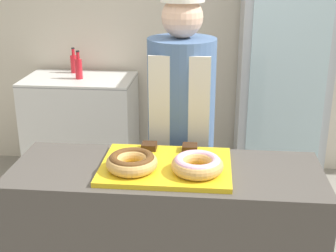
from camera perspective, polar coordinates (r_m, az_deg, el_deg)
name	(u,v)px	position (r m, az deg, el deg)	size (l,w,h in m)	color
wall_back	(190,20)	(4.18, 2.74, 12.73)	(8.00, 0.06, 2.70)	beige
display_counter	(166,251)	(2.47, -0.23, -15.00)	(1.49, 0.54, 0.93)	#4C4742
serving_tray	(166,166)	(2.23, -0.25, -4.94)	(0.61, 0.46, 0.02)	yellow
donut_chocolate_glaze	(132,161)	(2.16, -4.43, -4.33)	(0.24, 0.24, 0.07)	tan
donut_light_glaze	(197,164)	(2.13, 3.59, -4.65)	(0.24, 0.24, 0.07)	tan
brownie_back_left	(149,146)	(2.39, -2.31, -2.47)	(0.07, 0.07, 0.03)	#382111
brownie_back_right	(190,148)	(2.37, 2.67, -2.66)	(0.07, 0.07, 0.03)	#382111
baker_person	(181,133)	(2.73, 1.59, -0.82)	(0.38, 0.38, 1.72)	#4C4C51
beverage_fridge	(282,76)	(3.93, 13.72, 5.95)	(0.69, 0.61, 1.92)	#ADB2B7
chest_freezer	(82,127)	(4.20, -10.44, -0.13)	(0.93, 0.57, 0.90)	silver
bottle_red	(79,68)	(4.02, -10.84, 6.97)	(0.06, 0.06, 0.24)	red
bottle_red_b	(74,63)	(4.24, -11.40, 7.53)	(0.06, 0.06, 0.22)	red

